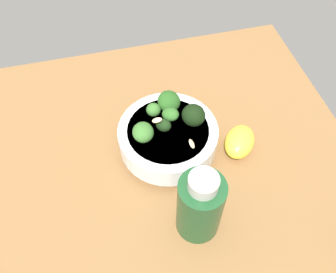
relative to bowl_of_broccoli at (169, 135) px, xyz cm
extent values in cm
cube|color=brown|center=(-0.89, 3.49, -5.92)|extent=(68.84, 68.84, 3.56)
cylinder|color=white|center=(0.18, 0.30, -3.37)|extent=(10.07, 10.07, 1.53)
cylinder|color=white|center=(0.18, 0.30, -0.32)|extent=(18.32, 18.32, 4.58)
cylinder|color=silver|center=(0.18, 0.30, 1.57)|extent=(14.92, 14.92, 0.80)
cylinder|color=#4A8F3C|center=(-0.67, -2.14, 1.73)|extent=(1.59, 1.47, 1.35)
ellipsoid|color=#2D6023|center=(-0.67, -2.14, 3.14)|extent=(4.62, 4.24, 2.96)
cylinder|color=#4A8F3C|center=(-1.52, -5.78, 0.74)|extent=(1.95, 1.94, 1.27)
ellipsoid|color=#23511C|center=(-1.52, -5.78, 2.50)|extent=(5.78, 6.06, 5.11)
cylinder|color=#2F662B|center=(4.74, 0.36, 1.10)|extent=(1.85, 1.99, 1.54)
ellipsoid|color=#386B2B|center=(4.74, 0.36, 2.71)|extent=(5.36, 5.36, 3.81)
cylinder|color=#589D47|center=(1.76, -4.54, 0.94)|extent=(1.24, 1.18, 1.25)
ellipsoid|color=#386B2B|center=(1.76, -4.54, 2.43)|extent=(4.26, 3.86, 3.58)
cylinder|color=#589D47|center=(0.85, -0.31, 1.21)|extent=(1.46, 1.64, 1.78)
ellipsoid|color=black|center=(0.85, -0.31, 2.72)|extent=(3.65, 4.07, 3.31)
cylinder|color=#2F662B|center=(-5.16, -1.75, 0.42)|extent=(1.28, 1.28, 1.78)
ellipsoid|color=#386B2B|center=(-5.16, -1.75, 2.12)|extent=(3.71, 3.21, 2.90)
cylinder|color=#2F662B|center=(-4.88, -0.82, 1.51)|extent=(2.14, 2.20, 1.37)
ellipsoid|color=black|center=(-4.88, -0.82, 3.23)|extent=(6.01, 5.86, 5.75)
ellipsoid|color=#DBBC84|center=(2.01, -0.30, 4.53)|extent=(1.86, 1.17, 0.80)
ellipsoid|color=#DBBC84|center=(-3.03, 4.58, 2.32)|extent=(1.27, 2.03, 1.28)
ellipsoid|color=#DBBC84|center=(3.80, -0.40, 3.29)|extent=(1.47, 1.94, 1.10)
ellipsoid|color=yellow|center=(-13.02, 3.73, -1.96)|extent=(9.00, 9.42, 4.35)
cylinder|color=#194723|center=(-1.14, 16.34, 2.23)|extent=(7.23, 7.23, 12.74)
cylinder|color=#B7B2A8|center=(-1.14, 16.34, 9.74)|extent=(4.43, 4.43, 2.27)
camera|label=1|loc=(9.79, 38.83, 53.90)|focal=38.69mm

